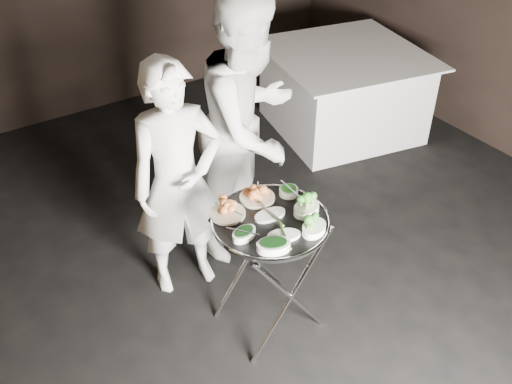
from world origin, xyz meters
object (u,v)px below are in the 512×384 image
waiter_left (178,183)px  tray_stand (270,268)px  waiter_right (250,125)px  dining_table (343,91)px  serving_tray (271,221)px

waiter_left → tray_stand: bearing=-60.1°
waiter_right → dining_table: 1.94m
serving_tray → waiter_right: 0.92m
tray_stand → waiter_right: waiter_right is taller
tray_stand → waiter_left: (-0.26, 0.65, 0.35)m
dining_table → waiter_right: bearing=-152.1°
tray_stand → serving_tray: (0.00, 0.00, 0.37)m
tray_stand → serving_tray: 0.37m
dining_table → waiter_left: bearing=-155.7°
dining_table → serving_tray: bearing=-140.4°
serving_tray → dining_table: bearing=39.6°
waiter_right → dining_table: (1.64, 0.87, -0.55)m
tray_stand → dining_table: (2.04, 1.69, -0.07)m
waiter_left → waiter_right: bearing=22.8°
serving_tray → dining_table: serving_tray is taller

